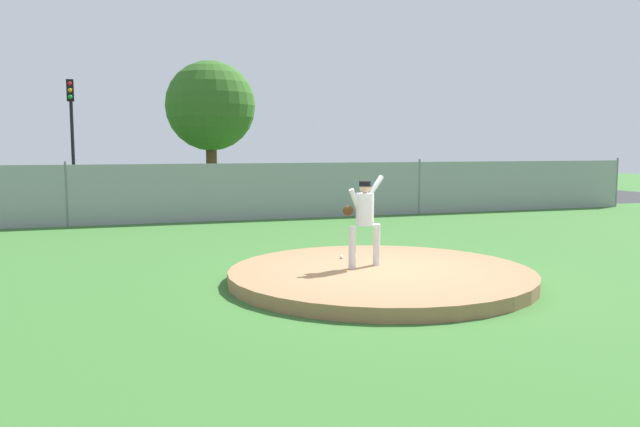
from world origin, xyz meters
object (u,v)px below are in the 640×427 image
(parked_car_white, at_px, (216,188))
(traffic_cone_orange, at_px, (63,205))
(parked_car_silver, at_px, (479,182))
(baseball, at_px, (342,257))
(parked_car_red, at_px, (368,184))
(pitcher_youth, at_px, (364,214))
(traffic_light_near, at_px, (72,120))

(parked_car_white, bearing_deg, traffic_cone_orange, 177.75)
(parked_car_white, relative_size, parked_car_silver, 0.86)
(baseball, height_order, parked_car_red, parked_car_red)
(pitcher_youth, xyz_separation_m, parked_car_red, (6.08, 14.55, -0.37))
(parked_car_white, distance_m, traffic_cone_orange, 5.60)
(parked_car_red, height_order, traffic_light_near, traffic_light_near)
(baseball, height_order, parked_car_white, parked_car_white)
(baseball, relative_size, parked_car_silver, 0.02)
(baseball, distance_m, parked_car_white, 13.16)
(parked_car_silver, bearing_deg, parked_car_white, 179.92)
(traffic_light_near, bearing_deg, parked_car_red, -16.09)
(baseball, xyz_separation_m, traffic_light_near, (-5.84, 17.12, 3.26))
(traffic_light_near, bearing_deg, baseball, -71.17)
(traffic_light_near, bearing_deg, parked_car_silver, -13.12)
(baseball, xyz_separation_m, parked_car_red, (6.18, 13.66, 0.55))
(parked_car_white, distance_m, traffic_light_near, 7.25)
(pitcher_youth, xyz_separation_m, baseball, (-0.10, 0.89, -0.91))
(pitcher_youth, bearing_deg, parked_car_silver, 51.32)
(parked_car_white, bearing_deg, baseball, -88.11)
(baseball, relative_size, traffic_light_near, 0.01)
(parked_car_white, relative_size, traffic_light_near, 0.79)
(parked_car_red, xyz_separation_m, traffic_cone_orange, (-12.18, -0.30, -0.55))
(baseball, bearing_deg, traffic_light_near, 108.83)
(baseball, relative_size, parked_car_white, 0.02)
(traffic_cone_orange, distance_m, traffic_light_near, 4.98)
(parked_car_white, xyz_separation_m, traffic_light_near, (-5.41, 3.98, 2.73))
(parked_car_white, bearing_deg, parked_car_red, 4.47)
(pitcher_youth, bearing_deg, baseball, 96.45)
(baseball, distance_m, parked_car_silver, 17.34)
(pitcher_youth, bearing_deg, parked_car_red, 67.33)
(pitcher_youth, height_order, traffic_cone_orange, pitcher_youth)
(traffic_cone_orange, bearing_deg, pitcher_youth, -66.82)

